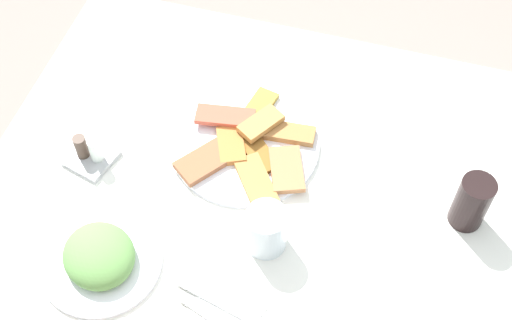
% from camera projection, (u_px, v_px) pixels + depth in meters
% --- Properties ---
extents(dining_table, '(1.14, 0.91, 0.75)m').
position_uv_depth(dining_table, '(263.00, 205.00, 1.50)').
color(dining_table, white).
rests_on(dining_table, ground_plane).
extents(pide_platter, '(0.31, 0.32, 0.04)m').
position_uv_depth(pide_platter, '(247.00, 145.00, 1.48)').
color(pide_platter, white).
rests_on(pide_platter, dining_table).
extents(salad_plate_greens, '(0.23, 0.23, 0.07)m').
position_uv_depth(salad_plate_greens, '(100.00, 258.00, 1.31)').
color(salad_plate_greens, white).
rests_on(salad_plate_greens, dining_table).
extents(soda_can, '(0.09, 0.09, 0.12)m').
position_uv_depth(soda_can, '(472.00, 202.00, 1.34)').
color(soda_can, black).
rests_on(soda_can, dining_table).
extents(drinking_glass, '(0.08, 0.08, 0.10)m').
position_uv_depth(drinking_glass, '(266.00, 229.00, 1.32)').
color(drinking_glass, silver).
rests_on(drinking_glass, dining_table).
extents(paper_napkin, '(0.15, 0.15, 0.00)m').
position_uv_depth(paper_napkin, '(223.00, 315.00, 1.27)').
color(paper_napkin, white).
rests_on(paper_napkin, dining_table).
extents(fork, '(0.20, 0.06, 0.00)m').
position_uv_depth(fork, '(226.00, 305.00, 1.28)').
color(fork, silver).
rests_on(fork, paper_napkin).
extents(condiment_caddy, '(0.11, 0.11, 0.07)m').
position_uv_depth(condiment_caddy, '(90.00, 154.00, 1.45)').
color(condiment_caddy, '#B2B2B7').
rests_on(condiment_caddy, dining_table).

